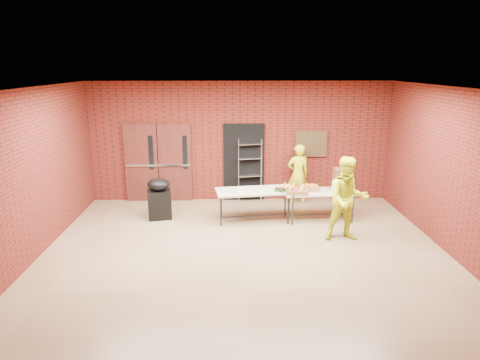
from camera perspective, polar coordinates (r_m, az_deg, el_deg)
name	(u,v)px	position (r m, az deg, el deg)	size (l,w,h in m)	color
room	(245,174)	(8.06, 0.67, 0.75)	(8.08, 7.08, 3.28)	olive
double_doors	(158,163)	(11.68, -10.82, 2.25)	(1.78, 0.12, 2.10)	#4D2116
dark_doorway	(244,162)	(11.55, 0.51, 2.36)	(1.10, 0.06, 2.10)	black
bronze_plaque	(311,144)	(11.65, 9.44, 4.77)	(0.85, 0.04, 0.70)	#422F1A
wire_rack	(250,170)	(11.47, 1.33, 1.29)	(0.63, 0.21, 1.72)	#ACACB3
table_left	(256,193)	(10.03, 2.16, -1.70)	(1.95, 1.03, 0.77)	tan
table_right	(319,194)	(10.32, 10.46, -1.79)	(1.74, 0.81, 0.70)	tan
basket_bananas	(288,189)	(10.14, 6.47, -1.27)	(0.42, 0.33, 0.13)	#A26F41
basket_oranges	(309,188)	(10.34, 9.19, -1.03)	(0.44, 0.34, 0.14)	#A26F41
basket_apples	(296,191)	(10.01, 7.52, -1.46)	(0.49, 0.38, 0.15)	#A26F41
muffin_tray	(282,189)	(10.01, 5.67, -1.16)	(0.39, 0.39, 0.10)	#144C1A
napkin_box	(241,189)	(9.95, 0.18, -1.26)	(0.18, 0.12, 0.06)	silver
coffee_dispenser	(342,179)	(10.46, 13.49, 0.09)	(0.40, 0.36, 0.53)	#58331E
cup_stack_front	(333,187)	(10.28, 12.35, -0.94)	(0.08, 0.08, 0.24)	silver
cup_stack_mid	(341,189)	(10.19, 13.30, -1.17)	(0.08, 0.08, 0.23)	silver
cup_stack_back	(334,185)	(10.41, 12.43, -0.69)	(0.08, 0.08, 0.25)	silver
covered_grill	(159,198)	(10.46, -10.72, -2.43)	(0.62, 0.55, 0.99)	black
volunteer_woman	(298,174)	(11.40, 7.73, 0.77)	(0.59, 0.38, 1.61)	#C7CF17
volunteer_man	(348,199)	(9.17, 14.15, -2.51)	(0.87, 0.68, 1.79)	#C7CF17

